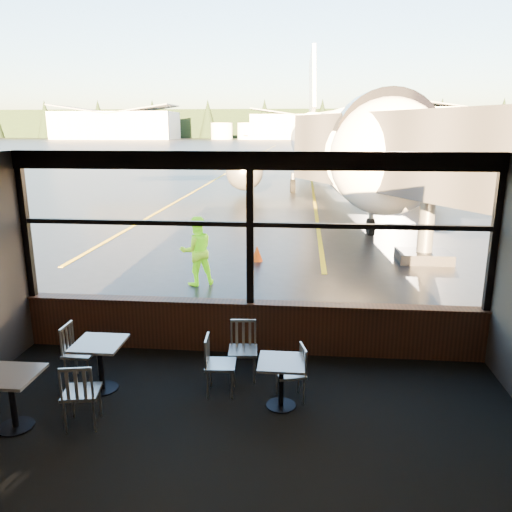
# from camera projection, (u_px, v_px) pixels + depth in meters

# --- Properties ---
(ground_plane) EXTENTS (520.00, 520.00, 0.00)m
(ground_plane) POSITION_uv_depth(u_px,v_px,m) (301.00, 145.00, 124.64)
(ground_plane) COLOR black
(ground_plane) RESTS_ON ground
(carpet_floor) EXTENTS (8.00, 6.00, 0.01)m
(carpet_floor) POSITION_uv_depth(u_px,v_px,m) (224.00, 458.00, 5.99)
(carpet_floor) COLOR black
(carpet_floor) RESTS_ON ground
(ceiling) EXTENTS (8.00, 6.00, 0.04)m
(ceiling) POSITION_uv_depth(u_px,v_px,m) (219.00, 164.00, 5.13)
(ceiling) COLOR #38332D
(ceiling) RESTS_ON ground
(window_sill) EXTENTS (8.00, 0.28, 0.90)m
(window_sill) POSITION_uv_depth(u_px,v_px,m) (250.00, 328.00, 8.78)
(window_sill) COLOR #4B2616
(window_sill) RESTS_ON ground
(window_header) EXTENTS (8.00, 0.18, 0.30)m
(window_header) POSITION_uv_depth(u_px,v_px,m) (250.00, 161.00, 8.06)
(window_header) COLOR black
(window_header) RESTS_ON ground
(mullion_left) EXTENTS (0.12, 0.12, 2.60)m
(mullion_left) POSITION_uv_depth(u_px,v_px,m) (26.00, 226.00, 8.71)
(mullion_left) COLOR black
(mullion_left) RESTS_ON ground
(mullion_centre) EXTENTS (0.12, 0.12, 2.60)m
(mullion_centre) POSITION_uv_depth(u_px,v_px,m) (250.00, 230.00, 8.35)
(mullion_centre) COLOR black
(mullion_centre) RESTS_ON ground
(mullion_right) EXTENTS (0.12, 0.12, 2.60)m
(mullion_right) POSITION_uv_depth(u_px,v_px,m) (495.00, 235.00, 7.99)
(mullion_right) COLOR black
(mullion_right) RESTS_ON ground
(window_transom) EXTENTS (8.00, 0.10, 0.08)m
(window_transom) POSITION_uv_depth(u_px,v_px,m) (250.00, 224.00, 8.32)
(window_transom) COLOR black
(window_transom) RESTS_ON ground
(airliner) EXTENTS (32.13, 37.62, 10.87)m
(airliner) POSITION_uv_depth(u_px,v_px,m) (334.00, 101.00, 28.84)
(airliner) COLOR white
(airliner) RESTS_ON ground_plane
(jet_bridge) EXTENTS (9.26, 11.32, 4.94)m
(jet_bridge) POSITION_uv_depth(u_px,v_px,m) (406.00, 182.00, 13.26)
(jet_bridge) COLOR #2E2E31
(jet_bridge) RESTS_ON ground_plane
(cafe_table_near) EXTENTS (0.64, 0.64, 0.71)m
(cafe_table_near) POSITION_uv_depth(u_px,v_px,m) (281.00, 384.00, 7.04)
(cafe_table_near) COLOR #A9A29B
(cafe_table_near) RESTS_ON carpet_floor
(cafe_table_mid) EXTENTS (0.71, 0.71, 0.78)m
(cafe_table_mid) POSITION_uv_depth(u_px,v_px,m) (101.00, 366.00, 7.48)
(cafe_table_mid) COLOR gray
(cafe_table_mid) RESTS_ON carpet_floor
(cafe_table_left) EXTENTS (0.71, 0.71, 0.78)m
(cafe_table_left) POSITION_uv_depth(u_px,v_px,m) (13.00, 401.00, 6.52)
(cafe_table_left) COLOR gray
(cafe_table_left) RESTS_ON carpet_floor
(chair_near_e) EXTENTS (0.56, 0.56, 0.84)m
(chair_near_e) POSITION_uv_depth(u_px,v_px,m) (291.00, 373.00, 7.20)
(chair_near_e) COLOR #B7B2A6
(chair_near_e) RESTS_ON carpet_floor
(chair_near_w) EXTENTS (0.53, 0.53, 0.92)m
(chair_near_w) POSITION_uv_depth(u_px,v_px,m) (221.00, 365.00, 7.37)
(chair_near_w) COLOR #B5B1A3
(chair_near_w) RESTS_ON carpet_floor
(chair_near_n) EXTENTS (0.55, 0.55, 0.93)m
(chair_near_n) POSITION_uv_depth(u_px,v_px,m) (243.00, 351.00, 7.82)
(chair_near_n) COLOR #B6B1A4
(chair_near_n) RESTS_ON carpet_floor
(chair_mid_s) EXTENTS (0.60, 0.60, 0.95)m
(chair_mid_s) POSITION_uv_depth(u_px,v_px,m) (82.00, 393.00, 6.57)
(chair_mid_s) COLOR #ACA79B
(chair_mid_s) RESTS_ON carpet_floor
(chair_mid_w) EXTENTS (0.52, 0.52, 0.94)m
(chair_mid_w) POSITION_uv_depth(u_px,v_px,m) (81.00, 353.00, 7.74)
(chair_mid_w) COLOR #B5B0A3
(chair_mid_w) RESTS_ON carpet_floor
(ground_crew) EXTENTS (1.06, 0.98, 1.75)m
(ground_crew) POSITION_uv_depth(u_px,v_px,m) (197.00, 251.00, 12.51)
(ground_crew) COLOR #BFF219
(ground_crew) RESTS_ON ground_plane
(cone_nose) EXTENTS (0.34, 0.34, 0.47)m
(cone_nose) POSITION_uv_depth(u_px,v_px,m) (257.00, 253.00, 14.91)
(cone_nose) COLOR #E94807
(cone_nose) RESTS_ON ground_plane
(hangar_left) EXTENTS (45.00, 18.00, 11.00)m
(hangar_left) POSITION_uv_depth(u_px,v_px,m) (116.00, 124.00, 187.54)
(hangar_left) COLOR silver
(hangar_left) RESTS_ON ground_plane
(hangar_mid) EXTENTS (38.00, 15.00, 10.00)m
(hangar_mid) POSITION_uv_depth(u_px,v_px,m) (302.00, 126.00, 186.10)
(hangar_mid) COLOR silver
(hangar_mid) RESTS_ON ground_plane
(hangar_right) EXTENTS (50.00, 20.00, 12.00)m
(hangar_right) POSITION_uv_depth(u_px,v_px,m) (475.00, 122.00, 173.62)
(hangar_right) COLOR silver
(hangar_right) RESTS_ON ground_plane
(fuel_tank_a) EXTENTS (8.00, 8.00, 6.00)m
(fuel_tank_a) POSITION_uv_depth(u_px,v_px,m) (222.00, 131.00, 186.44)
(fuel_tank_a) COLOR silver
(fuel_tank_a) RESTS_ON ground_plane
(fuel_tank_b) EXTENTS (8.00, 8.00, 6.00)m
(fuel_tank_b) POSITION_uv_depth(u_px,v_px,m) (248.00, 131.00, 185.52)
(fuel_tank_b) COLOR silver
(fuel_tank_b) RESTS_ON ground_plane
(fuel_tank_c) EXTENTS (8.00, 8.00, 6.00)m
(fuel_tank_c) POSITION_uv_depth(u_px,v_px,m) (275.00, 131.00, 184.61)
(fuel_tank_c) COLOR silver
(fuel_tank_c) RESTS_ON ground_plane
(treeline) EXTENTS (360.00, 3.00, 12.00)m
(treeline) POSITION_uv_depth(u_px,v_px,m) (303.00, 124.00, 209.97)
(treeline) COLOR black
(treeline) RESTS_ON ground_plane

